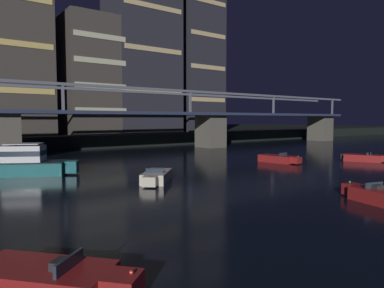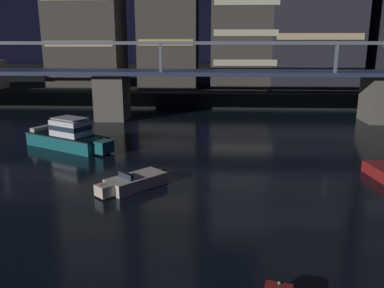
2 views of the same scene
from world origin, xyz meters
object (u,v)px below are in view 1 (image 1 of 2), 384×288
Objects in this scene: speedboat_near_right at (364,158)px; cabin_cruiser_near_left at (21,163)px; river_bridge at (125,123)px; speedboat_mid_center at (278,159)px; speedboat_near_center at (383,197)px; tower_central at (89,76)px; speedboat_mid_right at (49,281)px; speedboat_mid_left at (156,177)px; tower_west_tall at (18,27)px; tower_east_tall at (142,32)px; tower_east_low at (197,53)px.

cabin_cruiser_near_left is at bearing 159.66° from speedboat_near_right.
speedboat_mid_center is (8.52, -21.45, -3.94)m from river_bridge.
tower_central is at bearing 87.18° from speedboat_near_center.
speedboat_mid_right is at bearing -150.88° from speedboat_mid_center.
river_bridge reaches higher than speedboat_mid_left.
tower_west_tall is 47.38m from speedboat_mid_center.
cabin_cruiser_near_left reaches higher than speedboat_mid_left.
tower_west_tall is 22.30m from tower_east_tall.
speedboat_near_right is (-7.97, -42.86, -19.16)m from tower_east_low.
speedboat_mid_center is (17.38, 2.52, 0.00)m from speedboat_mid_left.
speedboat_mid_left is (7.79, -9.88, -0.64)m from cabin_cruiser_near_left.
speedboat_near_center is (14.78, -23.73, -0.64)m from cabin_cruiser_near_left.
tower_west_tall reaches higher than river_bridge.
speedboat_near_center is (8.96, -54.93, -19.57)m from tower_west_tall.
speedboat_near_right is 10.24m from speedboat_mid_center.
tower_west_tall is 1.66× the size of tower_central.
speedboat_mid_center is at bearing -78.67° from tower_central.
speedboat_mid_left is 0.86× the size of speedboat_mid_center.
speedboat_mid_right is (-37.54, -10.77, 0.00)m from speedboat_near_right.
tower_east_tall is 43.09m from speedboat_mid_center.
speedboat_near_right is at bearing -5.92° from speedboat_mid_left.
speedboat_near_right and speedboat_mid_right have the same top height.
tower_central is (11.65, -0.15, -7.14)m from tower_west_tall.
speedboat_mid_right is (-18.34, 0.36, 0.00)m from speedboat_near_center.
tower_east_low is at bearing 1.96° from tower_east_tall.
tower_central is 0.62× the size of tower_east_low.
cabin_cruiser_near_left is 1.99× the size of speedboat_mid_right.
tower_east_tall is 8.90× the size of speedboat_mid_left.
river_bridge is 23.42m from speedboat_mid_center.
tower_central reaches higher than speedboat_mid_center.
tower_west_tall is 7.20× the size of speedboat_near_right.
speedboat_mid_left is (-9.69, -40.93, -12.43)m from tower_central.
speedboat_mid_right is at bearing -130.08° from speedboat_mid_left.
tower_west_tall is 0.90× the size of tower_east_tall.
speedboat_mid_center is at bearing -68.33° from river_bridge.
speedboat_mid_left is at bearing -87.26° from tower_west_tall.
speedboat_mid_center is (7.69, -38.41, -12.43)m from tower_central.
river_bridge reaches higher than speedboat_mid_right.
speedboat_mid_center is (19.35, -38.57, -19.57)m from tower_west_tall.
speedboat_near_right is at bearing -20.34° from cabin_cruiser_near_left.
tower_east_low is at bearing 49.69° from speedboat_mid_right.
tower_west_tall is 7.97× the size of speedboat_mid_left.
speedboat_near_right is 39.05m from speedboat_mid_right.
tower_east_tall is 45.96m from cabin_cruiser_near_left.
tower_east_low is 54.95m from cabin_cruiser_near_left.
tower_west_tall is at bearing 178.52° from tower_east_low.
tower_west_tall reaches higher than tower_central.
tower_east_low is at bearing -1.48° from tower_west_tall.
tower_central is 4.78× the size of speedboat_mid_right.
speedboat_near_center is at bearing -122.41° from speedboat_mid_center.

